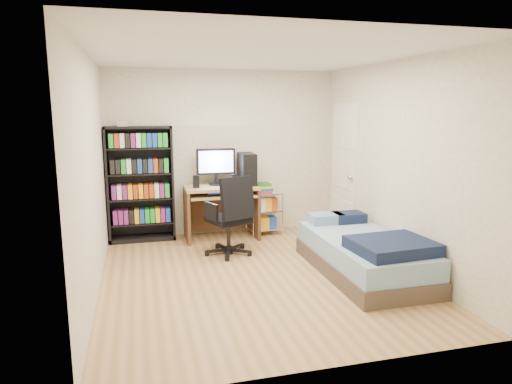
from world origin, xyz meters
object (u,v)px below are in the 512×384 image
object	(u,v)px
media_shelf	(140,183)
bed	(364,254)
office_chair	(230,230)
computer_desk	(227,190)

from	to	relation	value
media_shelf	bed	size ratio (longest dim) A/B	0.90
media_shelf	office_chair	bearing A→B (deg)	-41.57
media_shelf	office_chair	xyz separation A→B (m)	(1.12, -1.00, -0.52)
office_chair	bed	xyz separation A→B (m)	(1.38, -1.09, -0.10)
office_chair	bed	distance (m)	1.76
media_shelf	office_chair	size ratio (longest dim) A/B	1.62
computer_desk	media_shelf	bearing A→B (deg)	173.11
media_shelf	bed	xyz separation A→B (m)	(2.51, -2.08, -0.62)
media_shelf	computer_desk	bearing A→B (deg)	-6.89
office_chair	bed	world-z (taller)	office_chair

